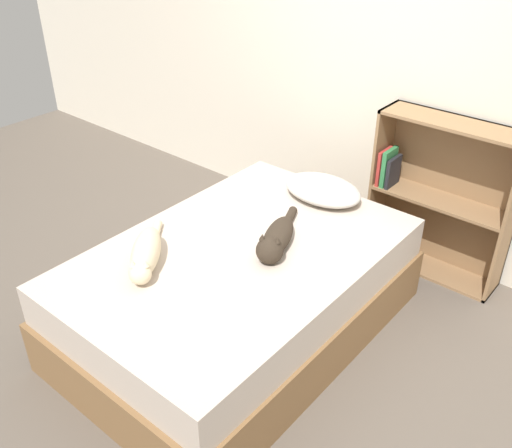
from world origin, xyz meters
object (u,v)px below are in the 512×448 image
Objects in this scene: bed at (239,292)px; pillow at (323,190)px; cat_light at (146,253)px; cat_dark at (276,240)px; bookshelf at (441,195)px.

bed is 3.82× the size of pillow.
bed is at bearing 106.53° from cat_light.
cat_dark is (0.42, 0.55, -0.02)m from cat_light.
pillow is 0.48× the size of bookshelf.
cat_light is at bearing -60.08° from cat_dark.
cat_dark is 1.25m from bookshelf.
cat_dark is 0.53× the size of bookshelf.
bookshelf reaches higher than cat_light.
cat_light is at bearing -115.57° from bookshelf.
bed is 1.46m from bookshelf.
cat_dark reaches higher than pillow.
pillow is 1.21m from cat_light.
cat_light is 0.48× the size of bookshelf.
cat_light is at bearing -123.73° from bed.
bed is 1.85× the size of bookshelf.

